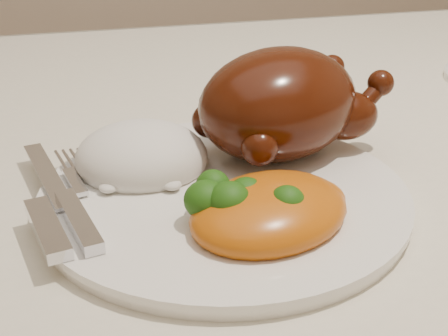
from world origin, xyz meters
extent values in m
cube|color=brown|center=(0.00, 0.00, 0.74)|extent=(1.60, 0.90, 0.04)
cube|color=beige|center=(0.00, 0.00, 0.76)|extent=(1.72, 1.02, 0.01)
cube|color=beige|center=(0.00, 0.51, 0.68)|extent=(1.72, 0.01, 0.18)
cylinder|color=white|center=(-0.16, -0.12, 0.77)|extent=(0.38, 0.38, 0.01)
ellipsoid|color=#411507|center=(-0.09, -0.06, 0.83)|extent=(0.19, 0.17, 0.10)
ellipsoid|color=#411507|center=(-0.11, -0.07, 0.85)|extent=(0.09, 0.08, 0.04)
ellipsoid|color=#411507|center=(-0.03, -0.07, 0.81)|extent=(0.06, 0.04, 0.04)
sphere|color=#411507|center=(0.01, -0.05, 0.84)|extent=(0.02, 0.02, 0.02)
ellipsoid|color=#411507|center=(-0.06, -0.01, 0.81)|extent=(0.06, 0.04, 0.04)
sphere|color=#411507|center=(-0.02, 0.01, 0.84)|extent=(0.02, 0.02, 0.02)
sphere|color=#411507|center=(-0.13, -0.11, 0.81)|extent=(0.03, 0.03, 0.03)
sphere|color=#411507|center=(-0.15, -0.04, 0.81)|extent=(0.03, 0.03, 0.03)
ellipsoid|color=white|center=(-0.22, -0.06, 0.79)|extent=(0.13, 0.12, 0.06)
ellipsoid|color=#CB6A0D|center=(-0.14, -0.18, 0.79)|extent=(0.16, 0.14, 0.04)
ellipsoid|color=#CB6A0D|center=(-0.11, -0.17, 0.79)|extent=(0.06, 0.05, 0.03)
ellipsoid|color=#16400A|center=(-0.14, -0.18, 0.79)|extent=(0.03, 0.03, 0.02)
ellipsoid|color=#16400A|center=(-0.17, -0.18, 0.80)|extent=(0.03, 0.03, 0.03)
ellipsoid|color=#16400A|center=(-0.19, -0.17, 0.80)|extent=(0.03, 0.03, 0.03)
ellipsoid|color=#16400A|center=(-0.18, -0.16, 0.80)|extent=(0.03, 0.03, 0.03)
ellipsoid|color=#16400A|center=(-0.13, -0.19, 0.80)|extent=(0.03, 0.03, 0.03)
ellipsoid|color=#16400A|center=(-0.15, -0.16, 0.80)|extent=(0.03, 0.03, 0.03)
cube|color=silver|center=(-0.30, -0.06, 0.78)|extent=(0.04, 0.13, 0.00)
cube|color=silver|center=(-0.30, -0.15, 0.79)|extent=(0.03, 0.08, 0.01)
cube|color=silver|center=(-0.28, -0.15, 0.79)|extent=(0.03, 0.09, 0.01)
cube|color=silver|center=(-0.28, -0.06, 0.79)|extent=(0.03, 0.09, 0.00)
camera|label=1|loc=(-0.27, -0.55, 1.02)|focal=50.00mm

